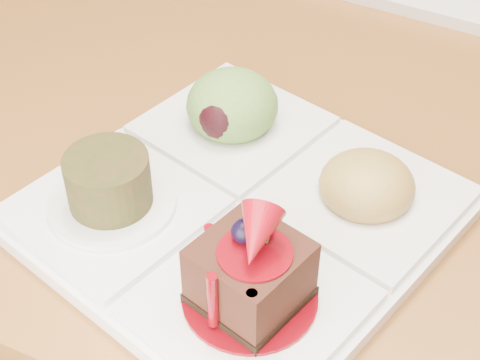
% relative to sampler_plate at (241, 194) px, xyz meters
% --- Properties ---
extents(ground, '(6.00, 6.00, 0.00)m').
position_rel_sampler_plate_xyz_m(ground, '(0.14, 0.75, -0.77)').
color(ground, '#4E2716').
extents(sampler_plate, '(0.30, 0.30, 0.10)m').
position_rel_sampler_plate_xyz_m(sampler_plate, '(0.00, 0.00, 0.00)').
color(sampler_plate, white).
rests_on(sampler_plate, dining_table).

